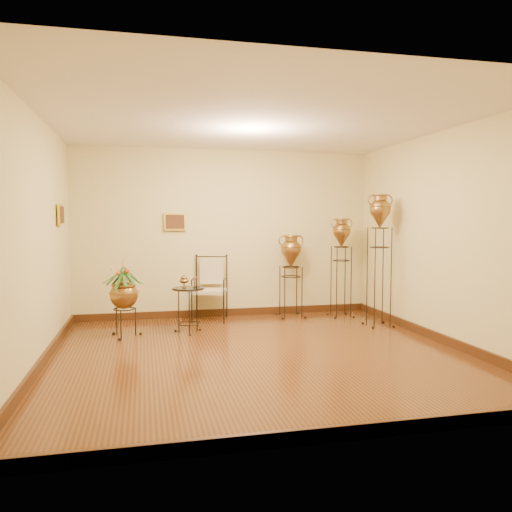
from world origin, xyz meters
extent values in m
plane|color=brown|center=(0.00, 0.00, 0.00)|extent=(5.00, 5.00, 0.00)
cube|color=#40210E|center=(0.00, 2.48, 0.06)|extent=(5.00, 0.04, 0.12)
cube|color=#40210E|center=(0.00, -2.48, 0.06)|extent=(5.00, 0.04, 0.12)
cube|color=#40210E|center=(-2.48, 0.00, 0.06)|extent=(0.04, 5.00, 0.12)
cube|color=#40210E|center=(2.48, 0.00, 0.06)|extent=(0.04, 5.00, 0.12)
cube|color=yellow|center=(-0.85, 2.46, 1.60)|extent=(0.36, 0.03, 0.29)
cube|color=yellow|center=(-2.46, 1.45, 1.70)|extent=(0.03, 0.36, 0.29)
cube|color=beige|center=(-0.33, 2.15, 0.48)|extent=(0.61, 0.59, 0.06)
cube|color=beige|center=(-0.33, 2.15, 0.77)|extent=(0.38, 0.13, 0.41)
cylinder|color=black|center=(-0.74, 1.34, 0.65)|extent=(0.45, 0.45, 0.01)
camera|label=1|loc=(-1.36, -5.82, 1.63)|focal=35.00mm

